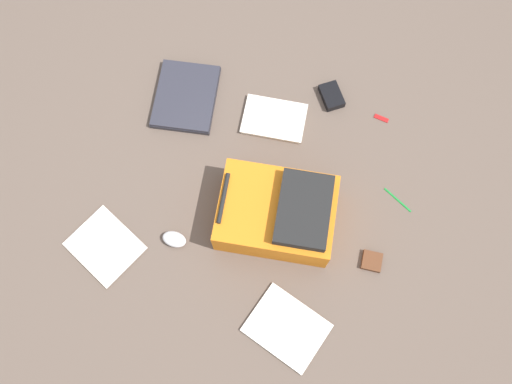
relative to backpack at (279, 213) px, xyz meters
name	(u,v)px	position (x,y,z in m)	size (l,w,h in m)	color
ground_plane	(247,197)	(0.02, 0.15, -0.09)	(3.84, 3.84, 0.00)	brown
backpack	(279,213)	(0.00, 0.00, 0.00)	(0.43, 0.50, 0.20)	orange
laptop	(186,97)	(0.28, 0.58, -0.07)	(0.37, 0.34, 0.03)	#24242C
book_comic	(274,119)	(0.36, 0.21, -0.08)	(0.24, 0.29, 0.02)	silver
book_red	(287,328)	(-0.34, -0.22, -0.08)	(0.24, 0.29, 0.01)	silver
book_blue	(105,246)	(-0.41, 0.52, -0.08)	(0.26, 0.29, 0.01)	silver
computer_mouse	(174,239)	(-0.26, 0.30, -0.07)	(0.06, 0.09, 0.04)	silver
power_brick	(332,96)	(0.57, 0.05, -0.07)	(0.08, 0.11, 0.03)	black
pen_black	(398,200)	(0.29, -0.37, -0.08)	(0.01, 0.01, 0.13)	#198C33
earbud_pouch	(371,262)	(0.02, -0.38, -0.08)	(0.07, 0.07, 0.02)	#59331E
usb_stick	(381,118)	(0.58, -0.17, -0.08)	(0.02, 0.06, 0.01)	#B21919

